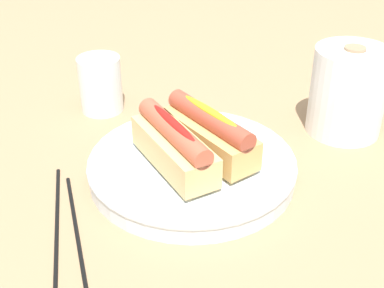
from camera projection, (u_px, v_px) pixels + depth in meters
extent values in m
plane|color=#9E7A56|center=(194.00, 163.00, 0.73)|extent=(2.40, 2.40, 0.00)
cylinder|color=silver|center=(192.00, 169.00, 0.69)|extent=(0.27, 0.27, 0.02)
torus|color=silver|center=(192.00, 161.00, 0.69)|extent=(0.27, 0.27, 0.01)
cube|color=#DBB270|center=(174.00, 150.00, 0.66)|extent=(0.15, 0.06, 0.04)
cylinder|color=#BC563D|center=(174.00, 131.00, 0.65)|extent=(0.15, 0.04, 0.03)
ellipsoid|color=red|center=(173.00, 123.00, 0.64)|extent=(0.11, 0.02, 0.01)
cube|color=tan|center=(209.00, 138.00, 0.69)|extent=(0.15, 0.06, 0.04)
cylinder|color=#A84733|center=(210.00, 119.00, 0.67)|extent=(0.15, 0.03, 0.03)
ellipsoid|color=gold|center=(210.00, 111.00, 0.67)|extent=(0.11, 0.02, 0.01)
cylinder|color=white|center=(101.00, 84.00, 0.84)|extent=(0.07, 0.07, 0.09)
cylinder|color=silver|center=(101.00, 92.00, 0.85)|extent=(0.06, 0.06, 0.06)
cylinder|color=white|center=(348.00, 92.00, 0.77)|extent=(0.11, 0.11, 0.13)
cylinder|color=#997A5B|center=(355.00, 48.00, 0.74)|extent=(0.03, 0.03, 0.00)
cylinder|color=black|center=(76.00, 231.00, 0.60)|extent=(0.21, 0.07, 0.01)
cylinder|color=black|center=(57.00, 220.00, 0.62)|extent=(0.21, 0.09, 0.01)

